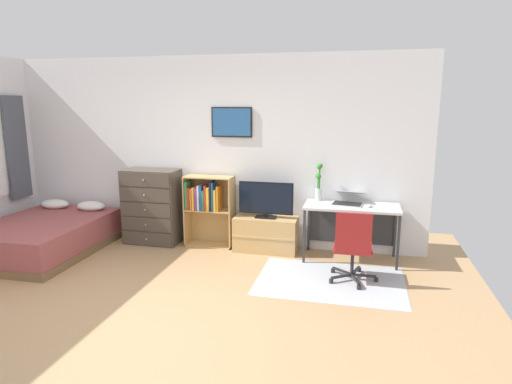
{
  "coord_description": "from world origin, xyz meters",
  "views": [
    {
      "loc": [
        2.1,
        -3.54,
        2.05
      ],
      "look_at": [
        0.9,
        1.5,
        0.98
      ],
      "focal_mm": 30.51,
      "sensor_mm": 36.0,
      "label": 1
    }
  ],
  "objects_px": {
    "tv_stand": "(266,234)",
    "laptop": "(348,198)",
    "computer_mouse": "(369,206)",
    "bookshelf": "(207,204)",
    "desk": "(352,214)",
    "dresser": "(152,206)",
    "television": "(266,200)",
    "office_chair": "(353,245)",
    "bed": "(44,236)",
    "bamboo_vase": "(319,181)"
  },
  "relations": [
    {
      "from": "bed",
      "to": "bamboo_vase",
      "type": "distance_m",
      "value": 3.88
    },
    {
      "from": "tv_stand",
      "to": "office_chair",
      "type": "bearing_deg",
      "value": -35.75
    },
    {
      "from": "desk",
      "to": "bamboo_vase",
      "type": "height_order",
      "value": "bamboo_vase"
    },
    {
      "from": "tv_stand",
      "to": "desk",
      "type": "distance_m",
      "value": 1.21
    },
    {
      "from": "bed",
      "to": "bookshelf",
      "type": "distance_m",
      "value": 2.29
    },
    {
      "from": "bookshelf",
      "to": "tv_stand",
      "type": "height_order",
      "value": "bookshelf"
    },
    {
      "from": "tv_stand",
      "to": "bed",
      "type": "bearing_deg",
      "value": -165.93
    },
    {
      "from": "tv_stand",
      "to": "bamboo_vase",
      "type": "relative_size",
      "value": 1.73
    },
    {
      "from": "office_chair",
      "to": "laptop",
      "type": "relative_size",
      "value": 1.84
    },
    {
      "from": "television",
      "to": "bed",
      "type": "bearing_deg",
      "value": -166.33
    },
    {
      "from": "television",
      "to": "computer_mouse",
      "type": "height_order",
      "value": "television"
    },
    {
      "from": "bed",
      "to": "bookshelf",
      "type": "bearing_deg",
      "value": 19.56
    },
    {
      "from": "desk",
      "to": "office_chair",
      "type": "bearing_deg",
      "value": -87.24
    },
    {
      "from": "bookshelf",
      "to": "office_chair",
      "type": "distance_m",
      "value": 2.28
    },
    {
      "from": "bed",
      "to": "computer_mouse",
      "type": "distance_m",
      "value": 4.45
    },
    {
      "from": "bamboo_vase",
      "to": "bookshelf",
      "type": "bearing_deg",
      "value": -177.35
    },
    {
      "from": "tv_stand",
      "to": "bamboo_vase",
      "type": "xyz_separation_m",
      "value": [
        0.7,
        0.12,
        0.76
      ]
    },
    {
      "from": "bookshelf",
      "to": "tv_stand",
      "type": "xyz_separation_m",
      "value": [
        0.89,
        -0.05,
        -0.37
      ]
    },
    {
      "from": "television",
      "to": "bookshelf",
      "type": "bearing_deg",
      "value": 175.6
    },
    {
      "from": "office_chair",
      "to": "computer_mouse",
      "type": "relative_size",
      "value": 8.27
    },
    {
      "from": "office_chair",
      "to": "laptop",
      "type": "xyz_separation_m",
      "value": [
        -0.09,
        0.89,
        0.35
      ]
    },
    {
      "from": "bed",
      "to": "office_chair",
      "type": "relative_size",
      "value": 2.25
    },
    {
      "from": "tv_stand",
      "to": "laptop",
      "type": "height_order",
      "value": "laptop"
    },
    {
      "from": "bookshelf",
      "to": "computer_mouse",
      "type": "relative_size",
      "value": 9.82
    },
    {
      "from": "tv_stand",
      "to": "office_chair",
      "type": "xyz_separation_m",
      "value": [
        1.2,
        -0.86,
        0.21
      ]
    },
    {
      "from": "dresser",
      "to": "office_chair",
      "type": "bearing_deg",
      "value": -16.22
    },
    {
      "from": "office_chair",
      "to": "laptop",
      "type": "bearing_deg",
      "value": 95.75
    },
    {
      "from": "bookshelf",
      "to": "television",
      "type": "relative_size",
      "value": 1.35
    },
    {
      "from": "tv_stand",
      "to": "television",
      "type": "relative_size",
      "value": 1.16
    },
    {
      "from": "tv_stand",
      "to": "desk",
      "type": "bearing_deg",
      "value": -0.48
    },
    {
      "from": "desk",
      "to": "bamboo_vase",
      "type": "xyz_separation_m",
      "value": [
        -0.45,
        0.13,
        0.4
      ]
    },
    {
      "from": "bookshelf",
      "to": "laptop",
      "type": "relative_size",
      "value": 2.18
    },
    {
      "from": "laptop",
      "to": "computer_mouse",
      "type": "height_order",
      "value": "laptop"
    },
    {
      "from": "dresser",
      "to": "computer_mouse",
      "type": "bearing_deg",
      "value": -2.02
    },
    {
      "from": "television",
      "to": "laptop",
      "type": "height_order",
      "value": "television"
    },
    {
      "from": "dresser",
      "to": "bookshelf",
      "type": "xyz_separation_m",
      "value": [
        0.83,
        0.06,
        0.07
      ]
    },
    {
      "from": "laptop",
      "to": "bamboo_vase",
      "type": "xyz_separation_m",
      "value": [
        -0.4,
        0.1,
        0.2
      ]
    },
    {
      "from": "dresser",
      "to": "bookshelf",
      "type": "bearing_deg",
      "value": 4.23
    },
    {
      "from": "television",
      "to": "desk",
      "type": "bearing_deg",
      "value": 0.62
    },
    {
      "from": "dresser",
      "to": "computer_mouse",
      "type": "relative_size",
      "value": 10.54
    },
    {
      "from": "bed",
      "to": "television",
      "type": "bearing_deg",
      "value": 12.52
    },
    {
      "from": "computer_mouse",
      "to": "bookshelf",
      "type": "bearing_deg",
      "value": 175.7
    },
    {
      "from": "tv_stand",
      "to": "laptop",
      "type": "bearing_deg",
      "value": 1.24
    },
    {
      "from": "television",
      "to": "office_chair",
      "type": "relative_size",
      "value": 0.88
    },
    {
      "from": "desk",
      "to": "laptop",
      "type": "relative_size",
      "value": 2.61
    },
    {
      "from": "bed",
      "to": "bookshelf",
      "type": "xyz_separation_m",
      "value": [
        2.11,
        0.8,
        0.38
      ]
    },
    {
      "from": "dresser",
      "to": "laptop",
      "type": "xyz_separation_m",
      "value": [
        2.82,
        0.04,
        0.26
      ]
    },
    {
      "from": "dresser",
      "to": "television",
      "type": "xyz_separation_m",
      "value": [
        1.71,
        -0.01,
        0.19
      ]
    },
    {
      "from": "dresser",
      "to": "bookshelf",
      "type": "relative_size",
      "value": 1.07
    },
    {
      "from": "computer_mouse",
      "to": "television",
      "type": "bearing_deg",
      "value": 175.76
    }
  ]
}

